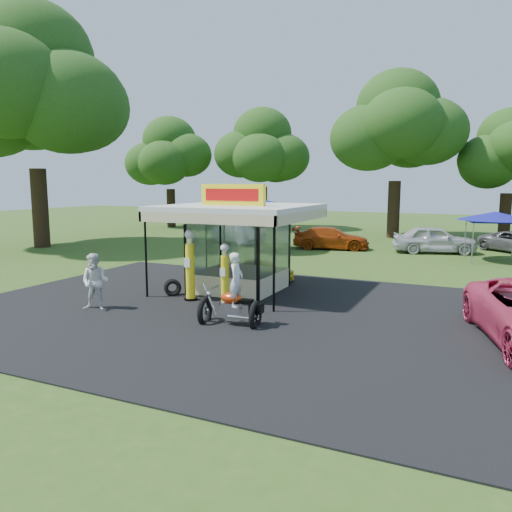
% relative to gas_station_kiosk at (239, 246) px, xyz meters
% --- Properties ---
extents(ground, '(120.00, 120.00, 0.00)m').
position_rel_gas_station_kiosk_xyz_m(ground, '(2.00, -4.99, -1.78)').
color(ground, '#2D4E18').
rests_on(ground, ground).
extents(asphalt_apron, '(20.00, 14.00, 0.04)m').
position_rel_gas_station_kiosk_xyz_m(asphalt_apron, '(2.00, -2.99, -1.76)').
color(asphalt_apron, black).
rests_on(asphalt_apron, ground).
extents(gas_station_kiosk, '(5.40, 5.40, 4.18)m').
position_rel_gas_station_kiosk_xyz_m(gas_station_kiosk, '(0.00, 0.00, 0.00)').
color(gas_station_kiosk, white).
rests_on(gas_station_kiosk, ground).
extents(gas_pump_left, '(0.48, 0.48, 2.58)m').
position_rel_gas_station_kiosk_xyz_m(gas_pump_left, '(-0.81, -2.29, -0.54)').
color(gas_pump_left, black).
rests_on(gas_pump_left, ground).
extents(gas_pump_right, '(0.41, 0.41, 2.17)m').
position_rel_gas_station_kiosk_xyz_m(gas_pump_right, '(0.64, -2.37, -0.74)').
color(gas_pump_right, black).
rests_on(gas_pump_right, ground).
extents(motorcycle, '(1.98, 1.12, 2.29)m').
position_rel_gas_station_kiosk_xyz_m(motorcycle, '(2.07, -4.43, -0.89)').
color(motorcycle, black).
rests_on(motorcycle, ground).
extents(spare_tires, '(0.80, 0.75, 0.66)m').
position_rel_gas_station_kiosk_xyz_m(spare_tires, '(-1.87, -1.89, -1.46)').
color(spare_tires, black).
rests_on(spare_tires, ground).
extents(kiosk_car, '(2.82, 1.13, 0.96)m').
position_rel_gas_station_kiosk_xyz_m(kiosk_car, '(-0.00, 2.21, -1.30)').
color(kiosk_car, yellow).
rests_on(kiosk_car, ground).
extents(spectator_west, '(1.12, 0.99, 1.92)m').
position_rel_gas_station_kiosk_xyz_m(spectator_west, '(-2.98, -4.74, -0.82)').
color(spectator_west, white).
rests_on(spectator_west, ground).
extents(bg_car_a, '(4.56, 3.36, 1.43)m').
position_rel_gas_station_kiosk_xyz_m(bg_car_a, '(-7.08, 13.66, -1.07)').
color(bg_car_a, silver).
rests_on(bg_car_a, ground).
extents(bg_car_b, '(5.15, 2.92, 1.41)m').
position_rel_gas_station_kiosk_xyz_m(bg_car_b, '(-0.31, 13.62, -1.08)').
color(bg_car_b, '#A73B0C').
rests_on(bg_car_b, ground).
extents(bg_car_c, '(5.21, 3.16, 1.66)m').
position_rel_gas_station_kiosk_xyz_m(bg_car_c, '(5.89, 14.50, -0.95)').
color(bg_car_c, silver).
rests_on(bg_car_c, ground).
extents(tent_west, '(4.60, 4.60, 3.21)m').
position_rel_gas_station_kiosk_xyz_m(tent_west, '(-3.89, 10.91, 1.13)').
color(tent_west, gray).
rests_on(tent_west, ground).
extents(tent_east, '(3.86, 3.86, 2.70)m').
position_rel_gas_station_kiosk_xyz_m(tent_east, '(9.09, 12.48, 0.66)').
color(tent_east, gray).
rests_on(tent_east, ground).
extents(oak_far_a, '(8.57, 8.57, 10.16)m').
position_rel_gas_station_kiosk_xyz_m(oak_far_a, '(-18.91, 22.85, 4.68)').
color(oak_far_a, black).
rests_on(oak_far_a, ground).
extents(oak_far_b, '(8.97, 8.97, 10.69)m').
position_rel_gas_station_kiosk_xyz_m(oak_far_b, '(-10.17, 24.77, 5.04)').
color(oak_far_b, black).
rests_on(oak_far_b, ground).
extents(oak_far_c, '(10.47, 10.47, 12.34)m').
position_rel_gas_station_kiosk_xyz_m(oak_far_c, '(2.10, 22.28, 6.05)').
color(oak_far_c, black).
rests_on(oak_far_c, ground).
extents(oak_far_d, '(8.01, 8.01, 9.53)m').
position_rel_gas_station_kiosk_xyz_m(oak_far_d, '(9.92, 25.26, 4.29)').
color(oak_far_d, black).
rests_on(oak_far_d, ground).
extents(oak_near, '(13.19, 13.19, 15.19)m').
position_rel_gas_station_kiosk_xyz_m(oak_near, '(-17.97, 6.54, 7.73)').
color(oak_near, black).
rests_on(oak_near, ground).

